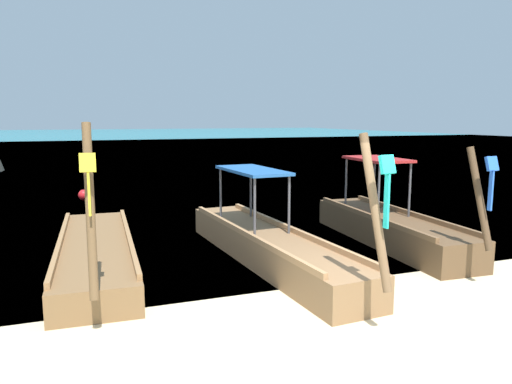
# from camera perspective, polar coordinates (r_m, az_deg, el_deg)

# --- Properties ---
(ground) EXTENTS (120.00, 120.00, 0.00)m
(ground) POSITION_cam_1_polar(r_m,az_deg,el_deg) (6.92, 11.32, -15.59)
(ground) COLOR beige
(sea_water) EXTENTS (120.00, 120.00, 0.00)m
(sea_water) POSITION_cam_1_polar(r_m,az_deg,el_deg) (67.25, -17.53, 5.89)
(sea_water) COLOR #147A89
(sea_water) RESTS_ON ground
(longtail_boat_yellow_ribbon) EXTENTS (1.55, 6.13, 2.78)m
(longtail_boat_yellow_ribbon) POSITION_cam_1_polar(r_m,az_deg,el_deg) (9.88, -18.28, -6.79)
(longtail_boat_yellow_ribbon) COLOR brown
(longtail_boat_yellow_ribbon) RESTS_ON ground
(longtail_boat_turquoise_ribbon) EXTENTS (1.49, 6.71, 2.63)m
(longtail_boat_turquoise_ribbon) POSITION_cam_1_polar(r_m,az_deg,el_deg) (9.61, 1.49, -6.23)
(longtail_boat_turquoise_ribbon) COLOR olive
(longtail_boat_turquoise_ribbon) RESTS_ON ground
(longtail_boat_blue_ribbon) EXTENTS (1.39, 5.58, 2.34)m
(longtail_boat_blue_ribbon) POSITION_cam_1_polar(r_m,az_deg,el_deg) (11.42, 15.41, -4.04)
(longtail_boat_blue_ribbon) COLOR brown
(longtail_boat_blue_ribbon) RESTS_ON ground
(mooring_buoy_near) EXTENTS (0.38, 0.38, 0.38)m
(mooring_buoy_near) POSITION_cam_1_polar(r_m,az_deg,el_deg) (17.75, -19.54, -0.34)
(mooring_buoy_near) COLOR red
(mooring_buoy_near) RESTS_ON sea_water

